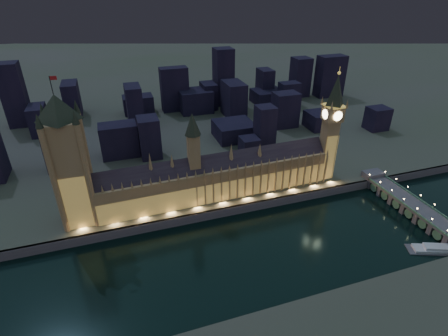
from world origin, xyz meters
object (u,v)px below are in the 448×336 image
object	(u,v)px
elizabeth_tower	(332,119)
westminster_bridge	(410,206)
river_boat	(442,249)
palace_of_westminster	(217,177)
victoria_tower	(68,156)

from	to	relation	value
elizabeth_tower	westminster_bridge	size ratio (longest dim) A/B	0.92
westminster_bridge	river_boat	xyz separation A→B (m)	(-13.67, -46.02, -4.43)
palace_of_westminster	river_boat	size ratio (longest dim) A/B	4.10
victoria_tower	westminster_bridge	size ratio (longest dim) A/B	1.00
palace_of_westminster	victoria_tower	bearing A→B (deg)	179.91
victoria_tower	westminster_bridge	distance (m)	275.96
elizabeth_tower	westminster_bridge	bearing A→B (deg)	-56.20
westminster_bridge	river_boat	distance (m)	48.21
palace_of_westminster	westminster_bridge	world-z (taller)	palace_of_westminster
palace_of_westminster	river_boat	bearing A→B (deg)	-39.00
palace_of_westminster	river_boat	distance (m)	178.46
river_boat	palace_of_westminster	bearing A→B (deg)	141.00
victoria_tower	westminster_bridge	xyz separation A→B (m)	(261.76, -65.37, -57.98)
elizabeth_tower	westminster_bridge	distance (m)	98.68
victoria_tower	river_boat	world-z (taller)	victoria_tower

